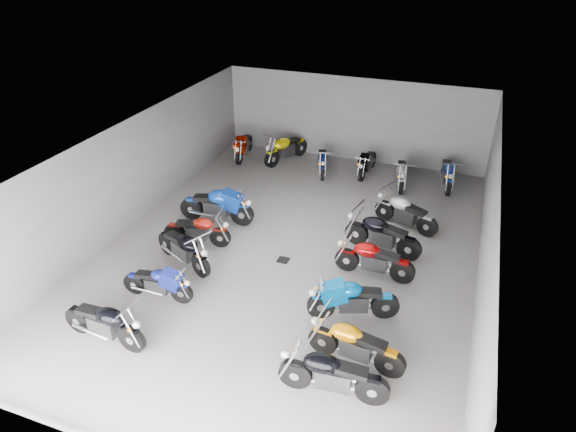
% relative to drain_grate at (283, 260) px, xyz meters
% --- Properties ---
extents(ground, '(14.00, 14.00, 0.00)m').
position_rel_drain_grate_xyz_m(ground, '(0.00, 0.50, -0.01)').
color(ground, gray).
rests_on(ground, ground).
extents(wall_back, '(10.00, 0.10, 3.20)m').
position_rel_drain_grate_xyz_m(wall_back, '(0.00, 7.50, 1.59)').
color(wall_back, gray).
rests_on(wall_back, ground).
extents(wall_left, '(0.10, 14.00, 3.20)m').
position_rel_drain_grate_xyz_m(wall_left, '(-5.00, 0.50, 1.59)').
color(wall_left, gray).
rests_on(wall_left, ground).
extents(wall_right, '(0.10, 14.00, 3.20)m').
position_rel_drain_grate_xyz_m(wall_right, '(5.00, 0.50, 1.59)').
color(wall_right, gray).
rests_on(wall_right, ground).
extents(ceiling, '(10.00, 14.00, 0.04)m').
position_rel_drain_grate_xyz_m(ceiling, '(0.00, 0.50, 3.21)').
color(ceiling, black).
rests_on(ceiling, wall_back).
extents(drain_grate, '(0.32, 0.32, 0.01)m').
position_rel_drain_grate_xyz_m(drain_grate, '(0.00, 0.00, 0.00)').
color(drain_grate, black).
rests_on(drain_grate, ground).
extents(motorcycle_left_a, '(2.14, 0.46, 0.94)m').
position_rel_drain_grate_xyz_m(motorcycle_left_a, '(-2.51, -4.27, 0.51)').
color(motorcycle_left_a, black).
rests_on(motorcycle_left_a, ground).
extents(motorcycle_left_b, '(1.86, 0.39, 0.82)m').
position_rel_drain_grate_xyz_m(motorcycle_left_b, '(-2.27, -2.57, 0.44)').
color(motorcycle_left_b, black).
rests_on(motorcycle_left_b, ground).
extents(motorcycle_left_c, '(2.05, 1.03, 0.96)m').
position_rel_drain_grate_xyz_m(motorcycle_left_c, '(-2.40, -1.12, 0.52)').
color(motorcycle_left_c, black).
rests_on(motorcycle_left_c, ground).
extents(motorcycle_left_d, '(1.96, 0.51, 0.87)m').
position_rel_drain_grate_xyz_m(motorcycle_left_d, '(-2.57, -0.08, 0.47)').
color(motorcycle_left_d, black).
rests_on(motorcycle_left_d, ground).
extents(motorcycle_left_e, '(2.35, 0.53, 1.03)m').
position_rel_drain_grate_xyz_m(motorcycle_left_e, '(-2.63, 1.27, 0.56)').
color(motorcycle_left_e, black).
rests_on(motorcycle_left_e, ground).
extents(motorcycle_right_a, '(2.18, 0.48, 0.96)m').
position_rel_drain_grate_xyz_m(motorcycle_right_a, '(2.51, -3.99, 0.52)').
color(motorcycle_right_a, black).
rests_on(motorcycle_right_a, ground).
extents(motorcycle_right_b, '(2.11, 0.48, 0.93)m').
position_rel_drain_grate_xyz_m(motorcycle_right_b, '(2.72, -3.03, 0.50)').
color(motorcycle_right_b, black).
rests_on(motorcycle_right_b, ground).
extents(motorcycle_right_c, '(2.05, 0.89, 0.94)m').
position_rel_drain_grate_xyz_m(motorcycle_right_c, '(2.32, -1.64, 0.51)').
color(motorcycle_right_c, black).
rests_on(motorcycle_right_c, ground).
extents(motorcycle_right_d, '(2.11, 0.42, 0.93)m').
position_rel_drain_grate_xyz_m(motorcycle_right_d, '(2.43, 0.15, 0.50)').
color(motorcycle_right_d, black).
rests_on(motorcycle_right_d, ground).
extents(motorcycle_right_e, '(2.23, 0.62, 0.99)m').
position_rel_drain_grate_xyz_m(motorcycle_right_e, '(2.40, 1.38, 0.53)').
color(motorcycle_right_e, black).
rests_on(motorcycle_right_e, ground).
extents(motorcycle_right_f, '(2.01, 0.88, 0.92)m').
position_rel_drain_grate_xyz_m(motorcycle_right_f, '(2.80, 2.94, 0.50)').
color(motorcycle_right_f, black).
rests_on(motorcycle_right_f, ground).
extents(motorcycle_back_a, '(0.53, 2.06, 0.91)m').
position_rel_drain_grate_xyz_m(motorcycle_back_a, '(-4.00, 6.16, 0.49)').
color(motorcycle_back_a, black).
rests_on(motorcycle_back_a, ground).
extents(motorcycle_back_b, '(1.02, 2.13, 0.99)m').
position_rel_drain_grate_xyz_m(motorcycle_back_b, '(-2.31, 6.36, 0.53)').
color(motorcycle_back_b, black).
rests_on(motorcycle_back_b, ground).
extents(motorcycle_back_c, '(0.71, 1.88, 0.85)m').
position_rel_drain_grate_xyz_m(motorcycle_back_c, '(-0.69, 5.86, 0.46)').
color(motorcycle_back_c, black).
rests_on(motorcycle_back_c, ground).
extents(motorcycle_back_d, '(0.41, 1.92, 0.84)m').
position_rel_drain_grate_xyz_m(motorcycle_back_d, '(0.89, 6.30, 0.45)').
color(motorcycle_back_d, black).
rests_on(motorcycle_back_d, ground).
extents(motorcycle_back_e, '(0.52, 1.97, 0.87)m').
position_rel_drain_grate_xyz_m(motorcycle_back_e, '(2.22, 5.79, 0.47)').
color(motorcycle_back_e, black).
rests_on(motorcycle_back_e, ground).
extents(motorcycle_back_f, '(0.55, 2.12, 0.93)m').
position_rel_drain_grate_xyz_m(motorcycle_back_f, '(3.73, 6.27, 0.50)').
color(motorcycle_back_f, black).
rests_on(motorcycle_back_f, ground).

